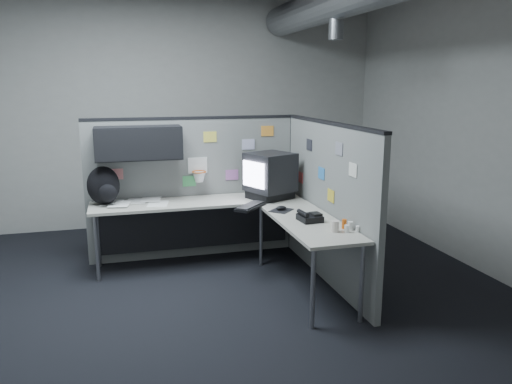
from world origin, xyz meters
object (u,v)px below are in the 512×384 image
object	(u,v)px
monitor	(270,175)
phone	(309,217)
keyboard	(250,206)
backpack	(104,186)
desk	(225,216)

from	to	relation	value
monitor	phone	distance (m)	1.04
keyboard	backpack	world-z (taller)	backpack
desk	phone	size ratio (longest dim) A/B	10.21
desk	monitor	distance (m)	0.70
phone	backpack	world-z (taller)	backpack
desk	monitor	size ratio (longest dim) A/B	3.91
desk	phone	distance (m)	1.05
backpack	phone	bearing A→B (deg)	-30.58
keyboard	backpack	xyz separation A→B (m)	(-1.46, 0.56, 0.18)
desk	keyboard	bearing A→B (deg)	-39.75
keyboard	phone	xyz separation A→B (m)	(0.41, -0.63, 0.02)
desk	phone	xyz separation A→B (m)	(0.63, -0.82, 0.15)
phone	backpack	size ratio (longest dim) A/B	0.55
phone	keyboard	bearing A→B (deg)	128.01
monitor	backpack	distance (m)	1.79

